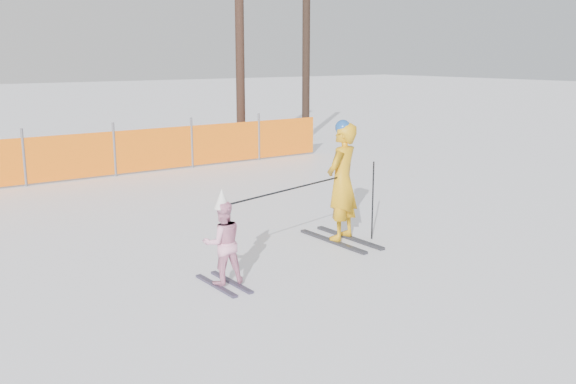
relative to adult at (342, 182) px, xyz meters
name	(u,v)px	position (x,y,z in m)	size (l,w,h in m)	color
ground	(311,274)	(-1.31, -0.93, -0.92)	(120.00, 120.00, 0.00)	white
adult	(342,182)	(0.00, 0.00, 0.00)	(0.75, 1.47, 1.84)	black
child	(223,242)	(-2.42, -0.61, -0.37)	(0.57, 0.92, 1.21)	black
ski_poles	(320,194)	(-0.63, -0.27, -0.06)	(2.76, 0.57, 1.20)	black
tree_trunks	(270,52)	(5.11, 9.36, 1.92)	(3.44, 1.27, 6.38)	#321F16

